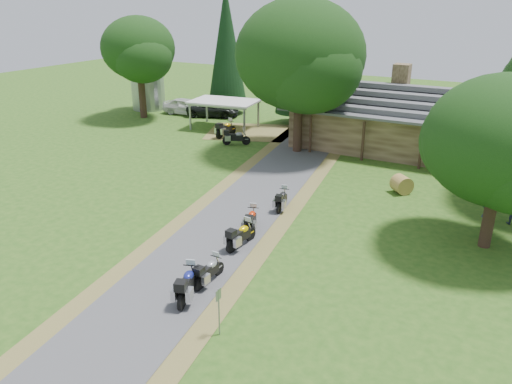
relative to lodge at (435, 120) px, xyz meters
The scene contains 22 objects.
ground 24.86m from the lodge, 104.04° to the right, with size 120.00×120.00×0.00m, color #295417.
driveway 21.17m from the lodge, 108.00° to the right, with size 46.00×46.00×0.00m, color #454648.
lodge is the anchor object (origin of this frame).
silo 28.85m from the lodge, behind, with size 3.36×3.36×6.83m, color gray.
carport 17.62m from the lodge, behind, with size 5.69×3.80×2.47m, color silver, non-canonical shape.
car_white_sedan 23.92m from the lodge, behind, with size 6.09×2.57×2.03m, color silver.
car_dark_suv 21.15m from the lodge, behind, with size 5.49×2.34×2.10m, color black.
motorcycle_row_a 25.26m from the lodge, 100.74° to the right, with size 1.99×0.65×1.36m, color navy, non-canonical shape.
motorcycle_row_b 23.93m from the lodge, 101.04° to the right, with size 1.72×0.56×1.18m, color #95979B, non-canonical shape.
motorcycle_row_c 20.76m from the lodge, 104.00° to the right, with size 1.89×0.62×1.29m, color #F0C900, non-canonical shape.
motorcycle_row_d 19.18m from the lodge, 106.49° to the right, with size 1.82×0.59×1.24m, color red, non-canonical shape.
motorcycle_row_e 16.09m from the lodge, 109.22° to the right, with size 1.75×0.57×1.20m, color black, non-canonical shape.
motorcycle_carport_a 16.42m from the lodge, 167.33° to the right, with size 2.15×0.70×1.47m, color #E4A10F, non-canonical shape.
motorcycle_carport_b 15.00m from the lodge, 159.17° to the right, with size 1.95×0.64×1.33m, color gray, non-canonical shape.
person_a 13.39m from the lodge, 68.41° to the right, with size 0.58×0.42×2.06m, color #2C3750.
hay_bale 9.78m from the lodge, 90.12° to the right, with size 1.07×1.07×0.98m, color olive.
sign_post 26.25m from the lodge, 95.25° to the right, with size 0.33×0.06×1.84m, color gray, non-canonical shape.
oak_lodge_left 10.63m from the lodge, 152.66° to the right, with size 9.24×9.24×11.45m, color #14330F, non-canonical shape.
oak_driveway 15.55m from the lodge, 71.03° to the right, with size 6.82×6.82×8.25m, color #14330F, non-canonical shape.
oak_silo 26.88m from the lodge, behind, with size 6.80×6.80×10.49m, color #14330F, non-canonical shape.
cedar_near 13.96m from the lodge, 164.35° to the left, with size 3.83×3.83×13.60m, color black.
cedar_far 21.31m from the lodge, 168.16° to the left, with size 3.83×3.83×12.22m, color black.
Camera 1 is at (11.48, -14.08, 10.93)m, focal length 35.00 mm.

